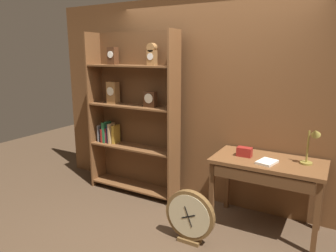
{
  "coord_description": "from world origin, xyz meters",
  "views": [
    {
      "loc": [
        1.47,
        -2.38,
        1.9
      ],
      "look_at": [
        -0.25,
        0.63,
        1.1
      ],
      "focal_mm": 33.37,
      "sensor_mm": 36.0,
      "label": 1
    }
  ],
  "objects_px": {
    "round_clock_large": "(190,216)",
    "open_repair_manual": "(267,162)",
    "workbench": "(267,170)",
    "bookshelf": "(132,116)",
    "desk_lamp": "(312,143)",
    "toolbox_small": "(244,152)"
  },
  "relations": [
    {
      "from": "bookshelf",
      "to": "round_clock_large",
      "type": "bearing_deg",
      "value": -31.14
    },
    {
      "from": "bookshelf",
      "to": "open_repair_manual",
      "type": "relative_size",
      "value": 9.98
    },
    {
      "from": "toolbox_small",
      "to": "open_repair_manual",
      "type": "relative_size",
      "value": 0.73
    },
    {
      "from": "desk_lamp",
      "to": "open_repair_manual",
      "type": "relative_size",
      "value": 1.85
    },
    {
      "from": "desk_lamp",
      "to": "toolbox_small",
      "type": "distance_m",
      "value": 0.69
    },
    {
      "from": "bookshelf",
      "to": "workbench",
      "type": "distance_m",
      "value": 1.9
    },
    {
      "from": "workbench",
      "to": "open_repair_manual",
      "type": "bearing_deg",
      "value": -84.8
    },
    {
      "from": "bookshelf",
      "to": "desk_lamp",
      "type": "height_order",
      "value": "bookshelf"
    },
    {
      "from": "bookshelf",
      "to": "round_clock_large",
      "type": "relative_size",
      "value": 3.84
    },
    {
      "from": "bookshelf",
      "to": "desk_lamp",
      "type": "bearing_deg",
      "value": -1.53
    },
    {
      "from": "round_clock_large",
      "to": "open_repair_manual",
      "type": "bearing_deg",
      "value": 41.82
    },
    {
      "from": "workbench",
      "to": "open_repair_manual",
      "type": "distance_m",
      "value": 0.15
    },
    {
      "from": "toolbox_small",
      "to": "round_clock_large",
      "type": "xyz_separation_m",
      "value": [
        -0.34,
        -0.65,
        -0.56
      ]
    },
    {
      "from": "desk_lamp",
      "to": "workbench",
      "type": "bearing_deg",
      "value": -170.99
    },
    {
      "from": "open_repair_manual",
      "to": "round_clock_large",
      "type": "bearing_deg",
      "value": -124.1
    },
    {
      "from": "open_repair_manual",
      "to": "round_clock_large",
      "type": "distance_m",
      "value": 0.97
    },
    {
      "from": "bookshelf",
      "to": "desk_lamp",
      "type": "xyz_separation_m",
      "value": [
        2.26,
        -0.06,
        -0.05
      ]
    },
    {
      "from": "toolbox_small",
      "to": "open_repair_manual",
      "type": "distance_m",
      "value": 0.29
    },
    {
      "from": "desk_lamp",
      "to": "toolbox_small",
      "type": "xyz_separation_m",
      "value": [
        -0.66,
        -0.04,
        -0.18
      ]
    },
    {
      "from": "workbench",
      "to": "toolbox_small",
      "type": "xyz_separation_m",
      "value": [
        -0.26,
        0.02,
        0.15
      ]
    },
    {
      "from": "bookshelf",
      "to": "toolbox_small",
      "type": "height_order",
      "value": "bookshelf"
    },
    {
      "from": "open_repair_manual",
      "to": "workbench",
      "type": "bearing_deg",
      "value": 109.29
    }
  ]
}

